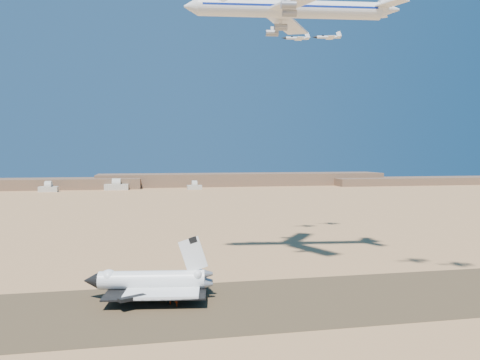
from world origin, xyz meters
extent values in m
plane|color=#B3814F|center=(0.00, 0.00, 0.00)|extent=(1200.00, 1200.00, 0.00)
cube|color=brown|center=(0.00, 0.00, 0.03)|extent=(600.00, 50.00, 0.06)
cube|color=brown|center=(120.00, 540.00, 9.00)|extent=(420.00, 60.00, 18.00)
cube|color=brown|center=(400.00, 510.00, 5.50)|extent=(300.00, 60.00, 11.00)
cube|color=beige|center=(-140.00, 470.00, 3.25)|extent=(22.00, 14.00, 6.50)
cube|color=beige|center=(-60.00, 485.00, 3.75)|extent=(30.00, 15.00, 7.50)
cube|color=beige|center=(40.00, 475.00, 2.75)|extent=(19.00, 12.50, 5.50)
cylinder|color=white|center=(-20.73, 10.83, 6.12)|extent=(33.11, 10.25, 5.71)
cone|color=black|center=(-39.10, 13.45, 6.12)|extent=(5.31, 6.02, 5.42)
sphere|color=white|center=(-33.85, 12.70, 6.93)|extent=(5.30, 5.30, 5.30)
cube|color=white|center=(-16.69, 10.26, 3.77)|extent=(25.66, 27.39, 0.92)
cube|color=black|center=(-18.71, 10.54, 3.31)|extent=(33.73, 28.54, 0.51)
cube|color=white|center=(-7.61, 8.96, 14.07)|extent=(9.46, 2.04, 11.75)
cylinder|color=gray|center=(-33.85, 12.70, 1.63)|extent=(0.37, 0.37, 3.26)
cylinder|color=black|center=(-33.85, 12.70, 0.56)|extent=(1.18, 0.61, 1.12)
cylinder|color=gray|center=(-15.39, 4.92, 1.63)|extent=(0.37, 0.37, 3.26)
cylinder|color=black|center=(-15.39, 4.92, 0.56)|extent=(1.18, 0.61, 1.12)
cylinder|color=gray|center=(-13.96, 15.02, 1.63)|extent=(0.37, 0.37, 3.26)
cylinder|color=black|center=(-13.96, 15.02, 0.56)|extent=(1.18, 0.61, 1.12)
cylinder|color=white|center=(32.19, 35.03, 100.69)|extent=(69.98, 14.60, 6.56)
cone|color=white|center=(-4.97, 39.37, 100.69)|extent=(5.85, 7.11, 6.56)
sphere|color=white|center=(6.74, 38.01, 103.05)|extent=(6.76, 6.76, 6.76)
cube|color=white|center=(36.12, 51.08, 99.46)|extent=(25.07, 30.53, 0.72)
cube|color=white|center=(68.06, 24.14, 101.71)|extent=(9.64, 12.58, 0.51)
cube|color=white|center=(69.60, 37.37, 101.71)|extent=(11.25, 12.41, 0.51)
cylinder|color=gray|center=(29.08, 26.11, 96.39)|extent=(5.40, 3.24, 2.66)
cylinder|color=gray|center=(25.97, 17.19, 96.39)|extent=(5.40, 3.24, 2.66)
cylinder|color=gray|center=(31.22, 44.43, 96.39)|extent=(5.40, 3.24, 2.66)
cylinder|color=gray|center=(30.25, 53.83, 96.39)|extent=(5.40, 3.24, 2.66)
imported|color=#DA3E0C|center=(-13.52, 4.62, 0.84)|extent=(0.54, 0.66, 1.56)
imported|color=#DA3E0C|center=(-15.19, 3.49, 0.84)|extent=(0.86, 0.84, 1.57)
imported|color=#DA3E0C|center=(-13.32, 1.22, 1.02)|extent=(1.16, 1.23, 1.92)
cylinder|color=white|center=(52.64, 88.08, 103.59)|extent=(11.64, 2.64, 1.35)
cone|color=black|center=(45.75, 88.86, 103.59)|extent=(2.63, 1.53, 1.25)
sphere|color=black|center=(49.77, 88.41, 104.08)|extent=(1.35, 1.35, 1.35)
cube|color=white|center=(53.60, 87.98, 103.40)|extent=(4.22, 8.04, 0.24)
cube|color=white|center=(57.43, 87.54, 103.59)|extent=(2.65, 5.03, 0.19)
cube|color=white|center=(57.62, 87.52, 104.94)|extent=(2.92, 0.57, 3.26)
cylinder|color=white|center=(71.33, 93.57, 106.37)|extent=(12.25, 3.75, 1.42)
cone|color=black|center=(64.14, 94.98, 106.37)|extent=(2.85, 1.81, 1.32)
sphere|color=black|center=(68.34, 94.16, 106.88)|extent=(1.42, 1.42, 1.42)
cube|color=white|center=(72.33, 93.37, 106.17)|extent=(5.06, 8.67, 0.25)
cube|color=white|center=(76.32, 92.59, 106.37)|extent=(3.18, 5.42, 0.20)
cube|color=white|center=(76.52, 92.55, 107.79)|extent=(3.07, 0.84, 3.44)
camera|label=1|loc=(-21.89, -137.66, 45.65)|focal=35.00mm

